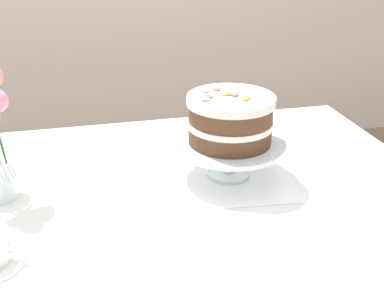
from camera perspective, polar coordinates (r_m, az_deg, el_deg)
name	(u,v)px	position (r m, az deg, el deg)	size (l,w,h in m)	color
dining_table	(168,228)	(1.26, -2.82, -9.69)	(1.40, 1.00, 0.74)	white
linen_napkin	(228,176)	(1.31, 4.22, -3.69)	(0.32, 0.32, 0.00)	white
cake_stand	(229,148)	(1.28, 4.33, -0.44)	(0.29, 0.29, 0.10)	silver
layer_cake	(230,119)	(1.24, 4.44, 2.89)	(0.22, 0.22, 0.13)	brown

